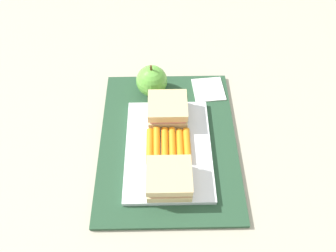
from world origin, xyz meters
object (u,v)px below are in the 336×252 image
Objects in this scene: carrot_sticks_bundle at (168,145)px; food_tray at (168,149)px; apple at (152,81)px; sandwich_half_right at (168,109)px; sandwich_half_left at (169,179)px; paper_napkin at (208,89)px.

food_tray is at bearing 128.54° from carrot_sticks_bundle.
apple is at bearing 12.25° from carrot_sticks_bundle.
apple reaches higher than food_tray.
food_tray is at bearing 180.00° from sandwich_half_right.
apple is (0.16, 0.03, 0.02)m from carrot_sticks_bundle.
sandwich_half_left is 1.00× the size of sandwich_half_right.
apple is (0.08, 0.03, 0.00)m from sandwich_half_right.
sandwich_half_left is (-0.08, 0.00, 0.03)m from food_tray.
sandwich_half_left reaches higher than paper_napkin.
carrot_sticks_bundle is (0.00, -0.00, 0.01)m from food_tray.
apple is 0.13m from paper_napkin.
carrot_sticks_bundle is at bearing -0.22° from sandwich_half_left.
food_tray is 0.08m from sandwich_half_left.
food_tray is at bearing 0.00° from sandwich_half_left.
apple is at bearing 23.00° from sandwich_half_right.
food_tray is 0.01m from carrot_sticks_bundle.
sandwich_half_left reaches higher than carrot_sticks_bundle.
paper_napkin is at bearing -21.91° from sandwich_half_left.
sandwich_half_left is 0.16m from sandwich_half_right.
sandwich_half_left is at bearing 158.09° from paper_napkin.
carrot_sticks_bundle is at bearing -179.77° from sandwich_half_right.
sandwich_half_right reaches higher than paper_napkin.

